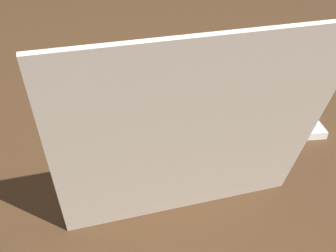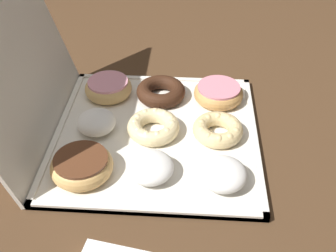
% 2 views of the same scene
% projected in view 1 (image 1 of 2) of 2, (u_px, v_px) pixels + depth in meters
% --- Properties ---
extents(ground_plane, '(3.00, 3.00, 0.00)m').
position_uv_depth(ground_plane, '(154.00, 141.00, 0.90)').
color(ground_plane, '#4C331E').
extents(donut_box, '(0.43, 0.43, 0.01)m').
position_uv_depth(donut_box, '(154.00, 139.00, 0.90)').
color(donut_box, silver).
rests_on(donut_box, ground).
extents(box_lid_open, '(0.43, 0.11, 0.38)m').
position_uv_depth(box_lid_open, '(194.00, 142.00, 0.58)').
color(box_lid_open, silver).
rests_on(box_lid_open, ground).
extents(powdered_filled_donut_0, '(0.09, 0.09, 0.04)m').
position_uv_depth(powdered_filled_donut_0, '(189.00, 95.00, 1.02)').
color(powdered_filled_donut_0, white).
rests_on(powdered_filled_donut_0, donut_box).
extents(cruller_donut_1, '(0.11, 0.11, 0.03)m').
position_uv_depth(cruller_donut_1, '(143.00, 104.00, 0.99)').
color(cruller_donut_1, '#EACC8C').
rests_on(cruller_donut_1, donut_box).
extents(pink_frosted_donut_2, '(0.12, 0.12, 0.04)m').
position_uv_depth(pink_frosted_donut_2, '(91.00, 109.00, 0.96)').
color(pink_frosted_donut_2, tan).
rests_on(pink_frosted_donut_2, donut_box).
extents(powdered_filled_donut_3, '(0.09, 0.09, 0.04)m').
position_uv_depth(powdered_filled_donut_3, '(203.00, 122.00, 0.91)').
color(powdered_filled_donut_3, white).
rests_on(powdered_filled_donut_3, donut_box).
extents(cruller_donut_4, '(0.11, 0.11, 0.03)m').
position_uv_depth(cruller_donut_4, '(154.00, 133.00, 0.88)').
color(cruller_donut_4, beige).
rests_on(cruller_donut_4, donut_box).
extents(chocolate_cake_ring_donut_5, '(0.12, 0.12, 0.03)m').
position_uv_depth(chocolate_cake_ring_donut_5, '(97.00, 140.00, 0.86)').
color(chocolate_cake_ring_donut_5, '#381E11').
rests_on(chocolate_cake_ring_donut_5, donut_box).
extents(chocolate_frosted_donut_6, '(0.12, 0.12, 0.04)m').
position_uv_depth(chocolate_frosted_donut_6, '(226.00, 154.00, 0.81)').
color(chocolate_frosted_donut_6, tan).
rests_on(chocolate_frosted_donut_6, donut_box).
extents(powdered_filled_donut_7, '(0.08, 0.08, 0.05)m').
position_uv_depth(powdered_filled_donut_7, '(169.00, 163.00, 0.78)').
color(powdered_filled_donut_7, white).
rests_on(powdered_filled_donut_7, donut_box).
extents(pink_frosted_donut_8, '(0.11, 0.11, 0.04)m').
position_uv_depth(pink_frosted_donut_8, '(103.00, 175.00, 0.75)').
color(pink_frosted_donut_8, '#E5B770').
rests_on(pink_frosted_donut_8, donut_box).
extents(napkin_stack, '(0.14, 0.14, 0.02)m').
position_uv_depth(napkin_stack, '(293.00, 123.00, 0.94)').
color(napkin_stack, white).
rests_on(napkin_stack, ground).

